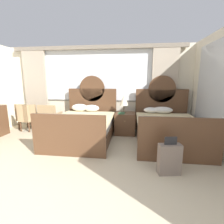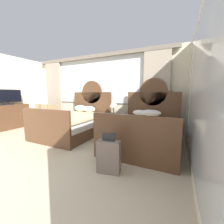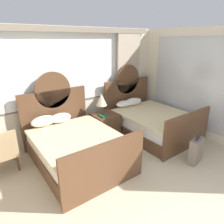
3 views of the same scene
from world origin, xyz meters
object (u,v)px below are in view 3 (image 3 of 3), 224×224
table_lamp_on_nightstand (101,100)px  book_on_nightstand (104,116)px  nightstand_between_beds (105,125)px  bed_near_window (75,145)px  suitcase_on_floor (196,151)px  armchair_by_window_left (1,150)px  bed_near_mirror (150,121)px

table_lamp_on_nightstand → book_on_nightstand: 0.39m
nightstand_between_beds → book_on_nightstand: bearing=-130.7°
bed_near_window → book_on_nightstand: bed_near_window is taller
suitcase_on_floor → nightstand_between_beds: bearing=112.2°
nightstand_between_beds → armchair_by_window_left: 2.39m
bed_near_mirror → book_on_nightstand: 1.32m
bed_near_mirror → suitcase_on_floor: 1.53m
bed_near_window → armchair_by_window_left: size_ratio=2.49×
bed_near_window → nightstand_between_beds: size_ratio=3.35×
nightstand_between_beds → suitcase_on_floor: bearing=-67.8°
bed_near_window → bed_near_mirror: (2.21, -0.00, -0.00)m
table_lamp_on_nightstand → book_on_nightstand: bearing=-108.5°
nightstand_between_beds → armchair_by_window_left: size_ratio=0.74×
bed_near_mirror → suitcase_on_floor: size_ratio=3.20×
bed_near_window → book_on_nightstand: size_ratio=8.25×
nightstand_between_beds → suitcase_on_floor: (0.84, -2.07, -0.05)m
armchair_by_window_left → book_on_nightstand: bearing=-2.0°
book_on_nightstand → armchair_by_window_left: bearing=178.0°
nightstand_between_beds → armchair_by_window_left: (-2.39, -0.04, 0.15)m
nightstand_between_beds → table_lamp_on_nightstand: size_ratio=1.22×
armchair_by_window_left → suitcase_on_floor: bearing=-32.1°
nightstand_between_beds → table_lamp_on_nightstand: table_lamp_on_nightstand is taller
nightstand_between_beds → bed_near_window: bearing=-153.4°
table_lamp_on_nightstand → bed_near_window: bearing=-150.2°
bed_near_window → nightstand_between_beds: bed_near_window is taller
bed_near_window → bed_near_mirror: same height
suitcase_on_floor → bed_near_mirror: bearing=80.2°
table_lamp_on_nightstand → book_on_nightstand: size_ratio=2.02×
bed_near_mirror → nightstand_between_beds: size_ratio=3.35×
bed_near_mirror → table_lamp_on_nightstand: bed_near_mirror is taller
nightstand_between_beds → book_on_nightstand: (-0.10, -0.12, 0.33)m
table_lamp_on_nightstand → armchair_by_window_left: table_lamp_on_nightstand is taller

